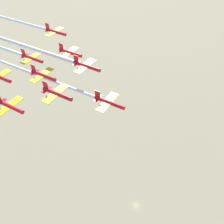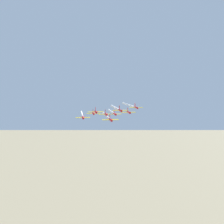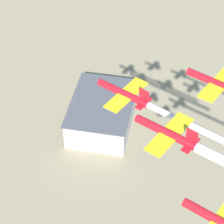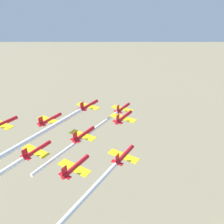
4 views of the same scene
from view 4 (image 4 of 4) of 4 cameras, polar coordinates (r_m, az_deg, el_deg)
The scene contains 11 objects.
jet_0 at distance 84.33m, azimuth 2.78°, elevation 0.98°, with size 9.04×9.26×3.17m.
jet_1 at distance 77.17m, azimuth -6.15°, elevation 1.67°, with size 9.04×9.26×3.17m.
jet_2 at distance 70.40m, azimuth 2.98°, elevation -1.43°, with size 9.04×9.26×3.17m.
jet_3 at distance 74.90m, azimuth -15.99°, elevation -1.96°, with size 9.04×9.26×3.17m.
jet_4 at distance 66.61m, azimuth -7.54°, elevation -5.89°, with size 9.04×9.26×3.17m.
jet_5 at distance 61.09m, azimuth 3.10°, elevation -11.26°, with size 9.04×9.26×3.17m.
jet_6 at distance 73.26m, azimuth -26.79°, elevation -2.77°, with size 9.04×9.26×3.17m.
jet_7 at distance 64.91m, azimuth -19.19°, elevation -9.45°, with size 9.04×9.26×3.17m.
jet_8 at distance 55.89m, azimuth -9.68°, elevation -13.96°, with size 9.04×9.26×3.17m.
smoke_trail_0 at distance 67.17m, azimuth -7.44°, elevation -6.51°, with size 17.62×35.69×0.97m.
smoke_trail_1 at distance 62.90m, azimuth -19.37°, elevation -6.07°, with size 17.55×35.00×1.33m.
Camera 4 is at (27.87, -93.28, 159.10)m, focal length 35.00 mm.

